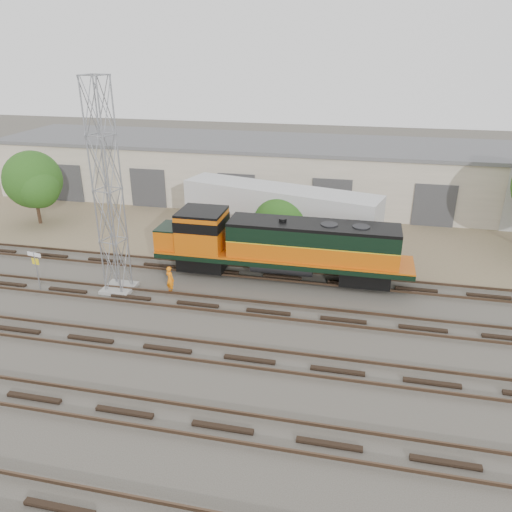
% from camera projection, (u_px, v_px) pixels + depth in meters
% --- Properties ---
extents(ground, '(140.00, 140.00, 0.00)m').
position_uv_depth(ground, '(263.00, 327.00, 25.56)').
color(ground, '#47423A').
rests_on(ground, ground).
extents(dirt_strip, '(80.00, 16.00, 0.02)m').
position_uv_depth(dirt_strip, '(301.00, 229.00, 39.03)').
color(dirt_strip, '#726047').
rests_on(dirt_strip, ground).
extents(tracks, '(80.00, 20.40, 0.28)m').
position_uv_depth(tracks, '(250.00, 359.00, 22.83)').
color(tracks, black).
rests_on(tracks, ground).
extents(warehouse, '(58.40, 10.40, 5.30)m').
position_uv_depth(warehouse, '(315.00, 172.00, 45.15)').
color(warehouse, beige).
rests_on(warehouse, ground).
extents(locomotive, '(15.63, 2.74, 3.76)m').
position_uv_depth(locomotive, '(278.00, 245.00, 30.16)').
color(locomotive, black).
rests_on(locomotive, tracks).
extents(signal_tower, '(1.77, 1.77, 11.97)m').
position_uv_depth(signal_tower, '(108.00, 194.00, 27.21)').
color(signal_tower, gray).
rests_on(signal_tower, ground).
extents(sign_post, '(0.96, 0.21, 2.36)m').
position_uv_depth(sign_post, '(36.00, 263.00, 28.94)').
color(sign_post, gray).
rests_on(sign_post, ground).
extents(worker, '(0.71, 0.63, 1.63)m').
position_uv_depth(worker, '(170.00, 279.00, 28.87)').
color(worker, orange).
rests_on(worker, ground).
extents(semi_trailer, '(14.27, 6.31, 4.31)m').
position_uv_depth(semi_trailer, '(284.00, 210.00, 34.66)').
color(semi_trailer, '#BCBCBC').
rests_on(semi_trailer, ground).
extents(tree_west, '(4.70, 4.47, 5.85)m').
position_uv_depth(tree_west, '(34.00, 182.00, 38.79)').
color(tree_west, '#382619').
rests_on(tree_west, ground).
extents(tree_mid, '(4.61, 4.39, 4.39)m').
position_uv_depth(tree_mid, '(288.00, 226.00, 34.25)').
color(tree_mid, '#382619').
rests_on(tree_mid, ground).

